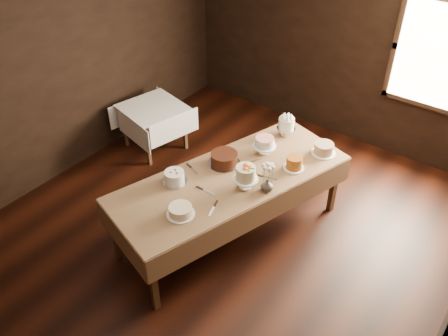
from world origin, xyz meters
TOP-DOWN VIEW (x-y plane):
  - floor at (0.00, 0.00)m, footprint 5.00×6.00m
  - ceiling at (0.00, 0.00)m, footprint 5.00×6.00m
  - wall_back at (0.00, 3.00)m, footprint 5.00×0.02m
  - wall_left at (-2.50, 0.00)m, footprint 0.02×6.00m
  - window at (1.30, 2.94)m, footprint 1.10×0.05m
  - display_table at (0.06, 0.24)m, footprint 1.79×2.88m
  - side_table at (-1.88, 1.02)m, footprint 0.97×0.97m
  - cake_meringue at (0.11, 1.32)m, footprint 0.27×0.27m
  - cake_speckled at (0.66, 1.25)m, footprint 0.30×0.30m
  - cake_lattice at (0.10, 0.84)m, footprint 0.30×0.30m
  - cake_caramel at (0.54, 0.79)m, footprint 0.24×0.24m
  - cake_chocolate at (-0.14, 0.39)m, footprint 0.37×0.37m
  - cake_flowers at (0.29, 0.19)m, footprint 0.29×0.29m
  - cake_swirl at (-0.36, -0.20)m, footprint 0.27×0.27m
  - cake_cream at (0.03, -0.55)m, footprint 0.29×0.29m
  - cake_server_a at (0.03, -0.11)m, footprint 0.24×0.04m
  - cake_server_b at (0.24, -0.33)m, footprint 0.10×0.24m
  - cake_server_c at (0.10, 0.61)m, footprint 0.12×0.23m
  - cake_server_d at (0.43, 0.48)m, footprint 0.24×0.09m
  - cake_server_e at (-0.32, 0.08)m, footprint 0.24×0.10m
  - flower_vase at (0.51, 0.28)m, footprint 0.19×0.19m
  - flower_bouquet at (0.51, 0.28)m, footprint 0.14×0.14m

SIDE VIEW (x-z plane):
  - floor at x=0.00m, z-range -0.01..0.01m
  - side_table at x=-1.88m, z-range 0.26..0.94m
  - display_table at x=0.06m, z-range 0.35..1.19m
  - cake_server_a at x=0.03m, z-range 0.83..0.84m
  - cake_server_b at x=0.24m, z-range 0.83..0.84m
  - cake_server_c at x=0.10m, z-range 0.83..0.84m
  - cake_server_d at x=0.43m, z-range 0.83..0.84m
  - cake_server_e at x=-0.32m, z-range 0.83..0.84m
  - cake_cream at x=0.03m, z-range 0.83..0.93m
  - cake_speckled at x=0.66m, z-range 0.83..0.96m
  - cake_swirl at x=-0.36m, z-range 0.83..0.97m
  - cake_chocolate at x=-0.14m, z-range 0.83..0.97m
  - flower_vase at x=0.51m, z-range 0.83..0.98m
  - cake_caramel at x=0.54m, z-range 0.83..0.98m
  - cake_lattice at x=0.10m, z-range 0.82..1.03m
  - cake_meringue at x=0.11m, z-range 0.82..1.07m
  - cake_flowers at x=0.29m, z-range 0.82..1.09m
  - flower_bouquet at x=0.51m, z-range 1.00..1.20m
  - wall_back at x=0.00m, z-range 0.00..2.80m
  - wall_left at x=-2.50m, z-range 0.00..2.80m
  - window at x=1.30m, z-range 0.95..2.25m
  - ceiling at x=0.00m, z-range 2.79..2.80m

